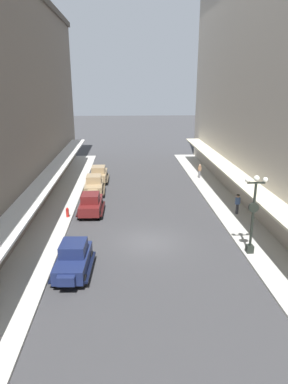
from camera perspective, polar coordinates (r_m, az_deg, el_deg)
name	(u,v)px	position (r m, az deg, el deg)	size (l,w,h in m)	color
ground_plane	(149,242)	(24.42, 0.79, -8.28)	(200.00, 200.00, 0.00)	#38383A
sidewalk_left	(40,244)	(25.05, -16.77, -8.19)	(3.00, 60.00, 0.15)	#B7B5AD
sidewalk_right	(254,239)	(25.96, 17.68, -7.35)	(3.00, 60.00, 0.15)	#B7B5AD
parked_car_0	(99,174)	(39.10, -7.48, 3.02)	(2.17, 4.27, 1.84)	#997F5B
parked_car_1	(91,203)	(29.53, -8.77, -1.84)	(2.19, 4.28, 1.84)	#591919
parked_car_2	(73,258)	(20.75, -11.60, -10.68)	(2.28, 4.31, 1.84)	#19234C
parked_car_3	(94,185)	(34.91, -8.27, 1.22)	(2.24, 4.30, 1.84)	#997F5B
lamp_post_with_clock	(253,211)	(22.63, 17.62, -3.07)	(1.42, 0.44, 5.16)	black
fire_hydrant	(67,212)	(28.93, -12.54, -3.28)	(0.24, 0.24, 0.82)	#B21E19
pedestrian_0	(200,171)	(40.35, 9.17, 3.46)	(0.36, 0.24, 1.64)	slate
pedestrian_1	(237,204)	(29.84, 15.19, -1.92)	(0.36, 0.28, 1.67)	#2D2D33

